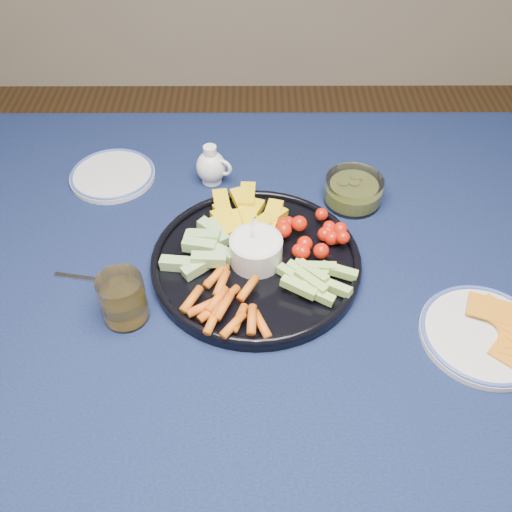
{
  "coord_description": "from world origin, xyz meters",
  "views": [
    {
      "loc": [
        0.09,
        -0.69,
        1.5
      ],
      "look_at": [
        0.09,
        0.02,
        0.77
      ],
      "focal_mm": 40.0,
      "sensor_mm": 36.0,
      "label": 1
    }
  ],
  "objects_px": {
    "dining_table": "(209,304)",
    "cheese_plate": "(484,333)",
    "pickle_bowl": "(353,191)",
    "creamer_pitcher": "(211,167)",
    "side_plate_extra": "(113,175)",
    "juice_tumbler": "(123,301)",
    "crudite_platter": "(254,258)"
  },
  "relations": [
    {
      "from": "creamer_pitcher",
      "to": "cheese_plate",
      "type": "height_order",
      "value": "creamer_pitcher"
    },
    {
      "from": "dining_table",
      "to": "pickle_bowl",
      "type": "relative_size",
      "value": 14.37
    },
    {
      "from": "crudite_platter",
      "to": "side_plate_extra",
      "type": "relative_size",
      "value": 2.11
    },
    {
      "from": "creamer_pitcher",
      "to": "pickle_bowl",
      "type": "xyz_separation_m",
      "value": [
        0.29,
        -0.07,
        -0.01
      ]
    },
    {
      "from": "side_plate_extra",
      "to": "pickle_bowl",
      "type": "bearing_deg",
      "value": -8.82
    },
    {
      "from": "dining_table",
      "to": "side_plate_extra",
      "type": "xyz_separation_m",
      "value": [
        -0.21,
        0.28,
        0.1
      ]
    },
    {
      "from": "crudite_platter",
      "to": "cheese_plate",
      "type": "relative_size",
      "value": 1.85
    },
    {
      "from": "dining_table",
      "to": "pickle_bowl",
      "type": "distance_m",
      "value": 0.37
    },
    {
      "from": "creamer_pitcher",
      "to": "juice_tumbler",
      "type": "xyz_separation_m",
      "value": [
        -0.12,
        -0.36,
        0.0
      ]
    },
    {
      "from": "creamer_pitcher",
      "to": "crudite_platter",
      "type": "bearing_deg",
      "value": -70.48
    },
    {
      "from": "creamer_pitcher",
      "to": "pickle_bowl",
      "type": "distance_m",
      "value": 0.3
    },
    {
      "from": "dining_table",
      "to": "cheese_plate",
      "type": "bearing_deg",
      "value": -17.3
    },
    {
      "from": "cheese_plate",
      "to": "crudite_platter",
      "type": "bearing_deg",
      "value": 156.83
    },
    {
      "from": "crudite_platter",
      "to": "cheese_plate",
      "type": "distance_m",
      "value": 0.4
    },
    {
      "from": "cheese_plate",
      "to": "dining_table",
      "type": "bearing_deg",
      "value": 162.7
    },
    {
      "from": "pickle_bowl",
      "to": "side_plate_extra",
      "type": "xyz_separation_m",
      "value": [
        -0.5,
        0.08,
        -0.02
      ]
    },
    {
      "from": "dining_table",
      "to": "juice_tumbler",
      "type": "xyz_separation_m",
      "value": [
        -0.13,
        -0.1,
        0.13
      ]
    },
    {
      "from": "dining_table",
      "to": "creamer_pitcher",
      "type": "xyz_separation_m",
      "value": [
        -0.0,
        0.27,
        0.12
      ]
    },
    {
      "from": "crudite_platter",
      "to": "side_plate_extra",
      "type": "xyz_separation_m",
      "value": [
        -0.3,
        0.26,
        -0.01
      ]
    },
    {
      "from": "side_plate_extra",
      "to": "creamer_pitcher",
      "type": "bearing_deg",
      "value": -3.03
    },
    {
      "from": "dining_table",
      "to": "crudite_platter",
      "type": "distance_m",
      "value": 0.14
    },
    {
      "from": "dining_table",
      "to": "cheese_plate",
      "type": "height_order",
      "value": "cheese_plate"
    },
    {
      "from": "dining_table",
      "to": "cheese_plate",
      "type": "relative_size",
      "value": 8.17
    },
    {
      "from": "creamer_pitcher",
      "to": "side_plate_extra",
      "type": "xyz_separation_m",
      "value": [
        -0.21,
        0.01,
        -0.03
      ]
    },
    {
      "from": "creamer_pitcher",
      "to": "juice_tumbler",
      "type": "height_order",
      "value": "juice_tumbler"
    },
    {
      "from": "pickle_bowl",
      "to": "side_plate_extra",
      "type": "bearing_deg",
      "value": 171.18
    },
    {
      "from": "cheese_plate",
      "to": "side_plate_extra",
      "type": "relative_size",
      "value": 1.14
    },
    {
      "from": "creamer_pitcher",
      "to": "cheese_plate",
      "type": "distance_m",
      "value": 0.61
    },
    {
      "from": "juice_tumbler",
      "to": "pickle_bowl",
      "type": "bearing_deg",
      "value": 35.64
    },
    {
      "from": "creamer_pitcher",
      "to": "side_plate_extra",
      "type": "height_order",
      "value": "creamer_pitcher"
    },
    {
      "from": "cheese_plate",
      "to": "side_plate_extra",
      "type": "distance_m",
      "value": 0.79
    },
    {
      "from": "pickle_bowl",
      "to": "juice_tumbler",
      "type": "relative_size",
      "value": 1.31
    }
  ]
}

